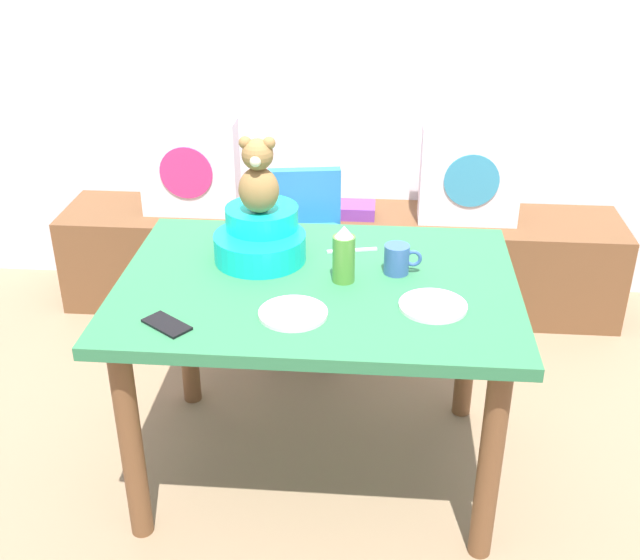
{
  "coord_description": "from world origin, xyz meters",
  "views": [
    {
      "loc": [
        0.18,
        -2.14,
        1.86
      ],
      "look_at": [
        0.0,
        0.1,
        0.69
      ],
      "focal_mm": 43.76,
      "sensor_mm": 36.0,
      "label": 1
    }
  ],
  "objects_px": {
    "pillow_floral_left": "(190,168)",
    "highchair": "(307,242)",
    "ketchup_bottle": "(344,255)",
    "dining_table": "(317,310)",
    "dinner_plate_near": "(293,313)",
    "pillow_floral_right": "(470,175)",
    "infant_seat_teal": "(261,237)",
    "cell_phone": "(167,325)",
    "teddy_bear": "(258,177)",
    "book_stack": "(353,210)",
    "dinner_plate_far": "(433,306)",
    "coffee_mug": "(398,259)"
  },
  "relations": [
    {
      "from": "coffee_mug",
      "to": "dinner_plate_near",
      "type": "distance_m",
      "value": 0.42
    },
    {
      "from": "dinner_plate_far",
      "to": "teddy_bear",
      "type": "bearing_deg",
      "value": 151.59
    },
    {
      "from": "teddy_bear",
      "to": "cell_phone",
      "type": "height_order",
      "value": "teddy_bear"
    },
    {
      "from": "infant_seat_teal",
      "to": "cell_phone",
      "type": "bearing_deg",
      "value": -113.22
    },
    {
      "from": "teddy_bear",
      "to": "coffee_mug",
      "type": "xyz_separation_m",
      "value": [
        0.45,
        -0.08,
        -0.23
      ]
    },
    {
      "from": "dining_table",
      "to": "book_stack",
      "type": "bearing_deg",
      "value": 86.91
    },
    {
      "from": "coffee_mug",
      "to": "dinner_plate_far",
      "type": "relative_size",
      "value": 0.6
    },
    {
      "from": "book_stack",
      "to": "infant_seat_teal",
      "type": "bearing_deg",
      "value": -104.24
    },
    {
      "from": "teddy_bear",
      "to": "ketchup_bottle",
      "type": "height_order",
      "value": "teddy_bear"
    },
    {
      "from": "book_stack",
      "to": "highchair",
      "type": "xyz_separation_m",
      "value": [
        -0.17,
        -0.44,
        0.03
      ]
    },
    {
      "from": "coffee_mug",
      "to": "cell_phone",
      "type": "bearing_deg",
      "value": -149.31
    },
    {
      "from": "pillow_floral_left",
      "to": "dinner_plate_far",
      "type": "xyz_separation_m",
      "value": [
        1.03,
        -1.32,
        0.07
      ]
    },
    {
      "from": "infant_seat_teal",
      "to": "cell_phone",
      "type": "xyz_separation_m",
      "value": [
        -0.2,
        -0.46,
        -0.07
      ]
    },
    {
      "from": "pillow_floral_left",
      "to": "ketchup_bottle",
      "type": "height_order",
      "value": "ketchup_bottle"
    },
    {
      "from": "pillow_floral_right",
      "to": "dining_table",
      "type": "relative_size",
      "value": 0.35
    },
    {
      "from": "ketchup_bottle",
      "to": "dining_table",
      "type": "bearing_deg",
      "value": -174.98
    },
    {
      "from": "teddy_bear",
      "to": "coffee_mug",
      "type": "height_order",
      "value": "teddy_bear"
    },
    {
      "from": "ketchup_bottle",
      "to": "dinner_plate_near",
      "type": "height_order",
      "value": "ketchup_bottle"
    },
    {
      "from": "highchair",
      "to": "coffee_mug",
      "type": "xyz_separation_m",
      "value": [
        0.36,
        -0.68,
        0.27
      ]
    },
    {
      "from": "book_stack",
      "to": "cell_phone",
      "type": "distance_m",
      "value": 1.59
    },
    {
      "from": "pillow_floral_right",
      "to": "teddy_bear",
      "type": "bearing_deg",
      "value": -127.44
    },
    {
      "from": "dining_table",
      "to": "dinner_plate_near",
      "type": "relative_size",
      "value": 6.22
    },
    {
      "from": "highchair",
      "to": "dinner_plate_far",
      "type": "bearing_deg",
      "value": -62.95
    },
    {
      "from": "dinner_plate_far",
      "to": "coffee_mug",
      "type": "bearing_deg",
      "value": 115.41
    },
    {
      "from": "infant_seat_teal",
      "to": "teddy_bear",
      "type": "bearing_deg",
      "value": -90.0
    },
    {
      "from": "highchair",
      "to": "teddy_bear",
      "type": "bearing_deg",
      "value": -98.51
    },
    {
      "from": "book_stack",
      "to": "ketchup_bottle",
      "type": "bearing_deg",
      "value": -89.21
    },
    {
      "from": "infant_seat_teal",
      "to": "coffee_mug",
      "type": "distance_m",
      "value": 0.45
    },
    {
      "from": "coffee_mug",
      "to": "infant_seat_teal",
      "type": "bearing_deg",
      "value": 169.83
    },
    {
      "from": "pillow_floral_left",
      "to": "infant_seat_teal",
      "type": "height_order",
      "value": "same"
    },
    {
      "from": "dining_table",
      "to": "dinner_plate_far",
      "type": "height_order",
      "value": "dinner_plate_far"
    },
    {
      "from": "dinner_plate_far",
      "to": "ketchup_bottle",
      "type": "bearing_deg",
      "value": 150.99
    },
    {
      "from": "pillow_floral_left",
      "to": "highchair",
      "type": "distance_m",
      "value": 0.73
    },
    {
      "from": "pillow_floral_left",
      "to": "dinner_plate_near",
      "type": "bearing_deg",
      "value": -65.63
    },
    {
      "from": "dining_table",
      "to": "ketchup_bottle",
      "type": "bearing_deg",
      "value": 5.02
    },
    {
      "from": "dining_table",
      "to": "dinner_plate_far",
      "type": "bearing_deg",
      "value": -22.14
    },
    {
      "from": "pillow_floral_left",
      "to": "dining_table",
      "type": "distance_m",
      "value": 1.36
    },
    {
      "from": "dining_table",
      "to": "teddy_bear",
      "type": "xyz_separation_m",
      "value": [
        -0.2,
        0.16,
        0.39
      ]
    },
    {
      "from": "dining_table",
      "to": "ketchup_bottle",
      "type": "distance_m",
      "value": 0.21
    },
    {
      "from": "pillow_floral_left",
      "to": "dining_table",
      "type": "relative_size",
      "value": 0.35
    },
    {
      "from": "teddy_bear",
      "to": "coffee_mug",
      "type": "relative_size",
      "value": 2.08
    },
    {
      "from": "dining_table",
      "to": "infant_seat_teal",
      "type": "bearing_deg",
      "value": 142.05
    },
    {
      "from": "coffee_mug",
      "to": "ketchup_bottle",
      "type": "bearing_deg",
      "value": -157.74
    },
    {
      "from": "pillow_floral_right",
      "to": "dining_table",
      "type": "xyz_separation_m",
      "value": [
        -0.58,
        -1.17,
        -0.05
      ]
    },
    {
      "from": "ketchup_bottle",
      "to": "pillow_floral_right",
      "type": "bearing_deg",
      "value": 66.8
    },
    {
      "from": "pillow_floral_left",
      "to": "highchair",
      "type": "height_order",
      "value": "pillow_floral_left"
    },
    {
      "from": "pillow_floral_left",
      "to": "dinner_plate_far",
      "type": "distance_m",
      "value": 1.68
    },
    {
      "from": "dinner_plate_far",
      "to": "dinner_plate_near",
      "type": "bearing_deg",
      "value": -169.2
    },
    {
      "from": "infant_seat_teal",
      "to": "dinner_plate_near",
      "type": "bearing_deg",
      "value": -68.48
    },
    {
      "from": "infant_seat_teal",
      "to": "pillow_floral_left",
      "type": "bearing_deg",
      "value": 115.39
    }
  ]
}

